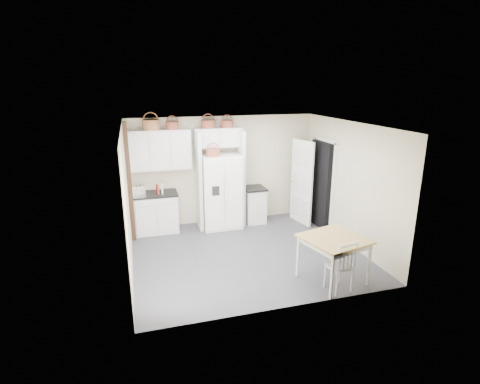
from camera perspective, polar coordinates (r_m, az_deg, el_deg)
name	(u,v)px	position (r m, az deg, el deg)	size (l,w,h in m)	color
floor	(247,253)	(7.75, 1.04, -9.30)	(4.50, 4.50, 0.00)	#42414E
ceiling	(248,125)	(7.03, 1.15, 10.17)	(4.50, 4.50, 0.00)	white
wall_back	(223,170)	(9.15, -2.62, 3.36)	(4.50, 4.50, 0.00)	beige
wall_left	(127,202)	(6.98, -16.84, -1.51)	(4.00, 4.00, 0.00)	beige
wall_right	(349,184)	(8.21, 16.27, 1.19)	(4.00, 4.00, 0.00)	beige
refrigerator	(221,191)	(8.86, -2.94, 0.09)	(0.91, 0.73, 1.75)	white
base_cab_left	(156,213)	(8.87, -12.67, -3.18)	(0.97, 0.61, 0.90)	silver
base_cab_right	(254,205)	(9.30, 2.15, -2.04)	(0.48, 0.58, 0.84)	silver
dining_table	(333,259)	(6.80, 13.96, -9.92)	(0.97, 0.97, 0.81)	olive
windsor_chair	(339,265)	(6.52, 14.89, -10.66)	(0.45, 0.41, 0.92)	silver
counter_left	(155,194)	(8.73, -12.86, -0.28)	(1.01, 0.65, 0.04)	black
counter_right	(254,188)	(9.17, 2.18, 0.58)	(0.52, 0.61, 0.04)	black
toaster	(139,190)	(8.70, -15.20, 0.30)	(0.28, 0.16, 0.19)	silver
cookbook_red	(158,189)	(8.62, -12.45, 0.41)	(0.03, 0.14, 0.21)	#A83524
cookbook_cream	(162,188)	(8.62, -11.76, 0.55)	(0.03, 0.16, 0.24)	silver
basket_upper_b	(151,125)	(8.56, -13.40, 9.92)	(0.37, 0.37, 0.22)	brown
basket_upper_c	(172,125)	(8.60, -10.28, 9.95)	(0.29, 0.29, 0.17)	brown
basket_bridge_a	(208,124)	(8.72, -4.91, 10.28)	(0.32, 0.32, 0.18)	brown
basket_bridge_b	(227,124)	(8.82, -1.98, 10.34)	(0.29, 0.29, 0.16)	brown
basket_fridge_a	(213,153)	(8.51, -4.14, 6.01)	(0.31, 0.31, 0.16)	brown
upper_cabinet	(160,150)	(8.64, -12.16, 6.30)	(1.40, 0.34, 0.90)	silver
bridge_cabinet	(218,137)	(8.80, -3.38, 8.30)	(1.12, 0.34, 0.45)	silver
fridge_panel_left	(199,181)	(8.77, -6.33, 1.70)	(0.08, 0.60, 2.30)	silver
fridge_panel_right	(241,178)	(8.99, 0.08, 2.17)	(0.08, 0.60, 2.30)	silver
trim_post	(130,183)	(8.28, -16.48, 1.30)	(0.09, 0.09, 2.60)	black
doorway_void	(322,185)	(9.07, 12.33, 1.08)	(0.18, 0.85, 2.05)	black
door_slab	(302,182)	(9.20, 9.37, 1.46)	(0.80, 0.04, 2.05)	white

